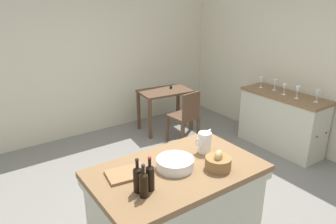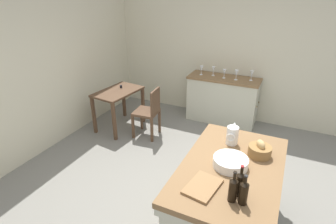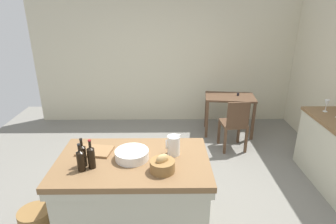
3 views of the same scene
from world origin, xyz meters
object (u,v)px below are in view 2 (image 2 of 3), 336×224
at_px(writing_desk, 118,97).
at_px(wine_glass_far_left, 252,74).
at_px(wine_bottle_amber, 233,189).
at_px(wine_glass_far_right, 201,69).
at_px(island_table, 228,197).
at_px(cutting_board, 203,186).
at_px(side_cabinet, 222,100).
at_px(wine_glass_left, 236,73).
at_px(wash_bowl, 230,162).
at_px(wooden_chair, 149,111).
at_px(wine_bottle_dark, 240,183).
at_px(pitcher, 232,135).
at_px(wine_glass_middle, 224,72).
at_px(wine_glass_right, 213,69).
at_px(bread_basket, 260,150).
at_px(wine_bottle_green, 244,192).

relative_size(writing_desk, wine_glass_far_left, 5.26).
xyz_separation_m(writing_desk, wine_bottle_amber, (-2.00, -2.54, 0.37)).
bearing_deg(wine_glass_far_right, island_table, -155.06).
relative_size(cutting_board, wine_glass_far_right, 2.03).
xyz_separation_m(cutting_board, wine_glass_far_right, (3.04, 1.06, 0.15)).
bearing_deg(side_cabinet, wine_glass_left, -101.99).
bearing_deg(cutting_board, wash_bowl, -19.37).
bearing_deg(island_table, wooden_chair, 49.89).
xyz_separation_m(island_table, wine_bottle_dark, (-0.37, -0.15, 0.52)).
height_order(cutting_board, wine_glass_far_left, wine_glass_far_left).
height_order(side_cabinet, wine_glass_far_right, wine_glass_far_right).
distance_m(wine_bottle_amber, wine_glass_left, 3.12).
height_order(side_cabinet, pitcher, pitcher).
height_order(island_table, wine_glass_far_left, wine_glass_far_left).
bearing_deg(wine_glass_middle, wine_bottle_dark, -163.03).
bearing_deg(writing_desk, wine_bottle_dark, -126.53).
distance_m(wine_glass_left, wine_glass_right, 0.47).
relative_size(wooden_chair, bread_basket, 3.82).
distance_m(wash_bowl, bread_basket, 0.39).
xyz_separation_m(pitcher, wine_glass_left, (2.17, 0.43, 0.06)).
relative_size(bread_basket, wine_bottle_dark, 0.79).
bearing_deg(pitcher, side_cabinet, 16.58).
height_order(wine_bottle_green, wine_glass_middle, wine_bottle_green).
bearing_deg(bread_basket, writing_desk, 65.00).
relative_size(pitcher, wine_glass_right, 1.41).
xyz_separation_m(writing_desk, bread_basket, (-1.24, -2.65, 0.31)).
xyz_separation_m(side_cabinet, wine_glass_right, (0.04, 0.23, 0.57)).
height_order(cutting_board, wine_glass_right, wine_glass_right).
relative_size(wine_bottle_green, wine_glass_right, 1.60).
xyz_separation_m(pitcher, wine_glass_far_right, (2.20, 1.11, 0.05)).
height_order(wine_bottle_amber, wine_glass_right, wine_bottle_amber).
bearing_deg(pitcher, writing_desk, 64.30).
bearing_deg(wine_bottle_green, cutting_board, 83.32).
bearing_deg(pitcher, wash_bowl, -168.44).
relative_size(cutting_board, wine_glass_left, 1.89).
distance_m(bread_basket, wine_bottle_dark, 0.68).
height_order(wash_bowl, wine_glass_far_right, wine_glass_far_right).
height_order(wash_bowl, wine_glass_right, wine_glass_right).
bearing_deg(wine_bottle_dark, wine_glass_middle, 16.97).
distance_m(wooden_chair, wine_glass_far_left, 1.98).
xyz_separation_m(wine_bottle_green, wine_glass_far_left, (3.13, 0.47, 0.05)).
height_order(pitcher, wash_bowl, pitcher).
height_order(island_table, writing_desk, island_table).
distance_m(side_cabinet, bread_basket, 2.57).
bearing_deg(wine_glass_far_left, cutting_board, -177.84).
bearing_deg(island_table, wine_glass_far_left, 5.91).
distance_m(bread_basket, wine_bottle_green, 0.77).
height_order(bread_basket, wine_glass_far_left, wine_glass_far_left).
relative_size(cutting_board, wine_bottle_green, 1.25).
bearing_deg(wine_bottle_amber, bread_basket, -7.99).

